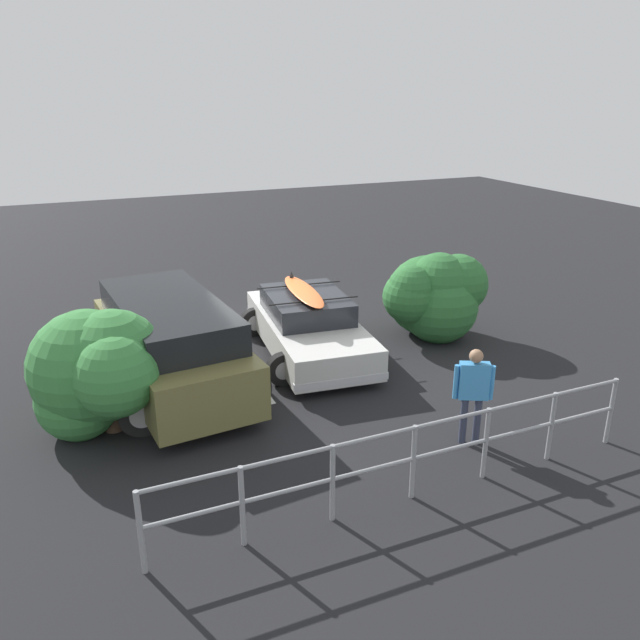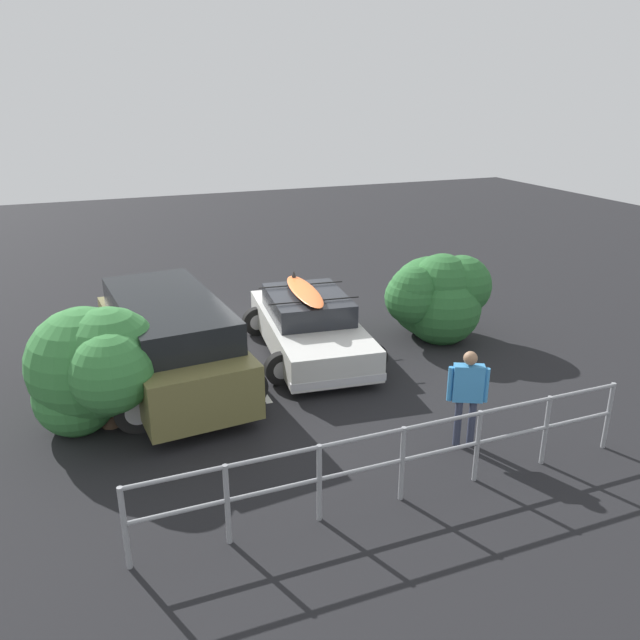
{
  "view_description": "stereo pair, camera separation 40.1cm",
  "coord_description": "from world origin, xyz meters",
  "px_view_note": "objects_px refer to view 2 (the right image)",
  "views": [
    {
      "loc": [
        4.22,
        12.19,
        5.3
      ],
      "look_at": [
        -0.46,
        1.36,
        0.95
      ],
      "focal_mm": 35.0,
      "sensor_mm": 36.0,
      "label": 1
    },
    {
      "loc": [
        3.85,
        12.34,
        5.3
      ],
      "look_at": [
        -0.46,
        1.36,
        0.95
      ],
      "focal_mm": 35.0,
      "sensor_mm": 36.0,
      "label": 2
    }
  ],
  "objects_px": {
    "suv_car": "(170,340)",
    "person_bystander": "(468,390)",
    "bush_near_left": "(436,297)",
    "bush_near_right": "(100,368)",
    "sedan_car": "(309,325)"
  },
  "relations": [
    {
      "from": "bush_near_right",
      "to": "suv_car",
      "type": "bearing_deg",
      "value": -136.5
    },
    {
      "from": "suv_car",
      "to": "bush_near_right",
      "type": "xyz_separation_m",
      "value": [
        1.29,
        1.22,
        0.17
      ]
    },
    {
      "from": "suv_car",
      "to": "bush_near_left",
      "type": "height_order",
      "value": "bush_near_left"
    },
    {
      "from": "person_bystander",
      "to": "bush_near_right",
      "type": "xyz_separation_m",
      "value": [
        5.23,
        -2.66,
        0.11
      ]
    },
    {
      "from": "person_bystander",
      "to": "bush_near_right",
      "type": "bearing_deg",
      "value": -27.01
    },
    {
      "from": "bush_near_left",
      "to": "bush_near_right",
      "type": "height_order",
      "value": "bush_near_right"
    },
    {
      "from": "sedan_car",
      "to": "person_bystander",
      "type": "distance_m",
      "value": 4.54
    },
    {
      "from": "sedan_car",
      "to": "bush_near_right",
      "type": "distance_m",
      "value": 4.64
    },
    {
      "from": "bush_near_left",
      "to": "bush_near_right",
      "type": "relative_size",
      "value": 1.03
    },
    {
      "from": "sedan_car",
      "to": "bush_near_right",
      "type": "relative_size",
      "value": 1.89
    },
    {
      "from": "suv_car",
      "to": "bush_near_right",
      "type": "bearing_deg",
      "value": 43.5
    },
    {
      "from": "suv_car",
      "to": "person_bystander",
      "type": "distance_m",
      "value": 5.53
    },
    {
      "from": "suv_car",
      "to": "bush_near_left",
      "type": "distance_m",
      "value": 5.92
    },
    {
      "from": "sedan_car",
      "to": "person_bystander",
      "type": "xyz_separation_m",
      "value": [
        -0.95,
        4.43,
        0.36
      ]
    },
    {
      "from": "person_bystander",
      "to": "bush_near_left",
      "type": "bearing_deg",
      "value": -115.38
    }
  ]
}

